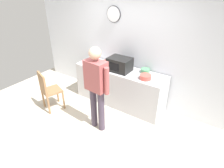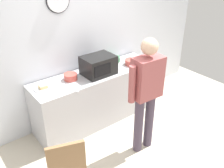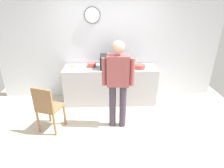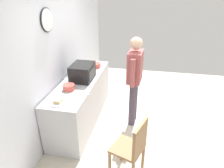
{
  "view_description": "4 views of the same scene",
  "coord_description": "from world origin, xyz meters",
  "px_view_note": "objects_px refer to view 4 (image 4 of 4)",
  "views": [
    {
      "loc": [
        2.1,
        -2.15,
        2.69
      ],
      "look_at": [
        0.1,
        0.8,
        0.73
      ],
      "focal_mm": 30.47,
      "sensor_mm": 36.0,
      "label": 1
    },
    {
      "loc": [
        -1.98,
        -1.76,
        2.64
      ],
      "look_at": [
        0.01,
        0.77,
        0.9
      ],
      "focal_mm": 39.69,
      "sensor_mm": 36.0,
      "label": 2
    },
    {
      "loc": [
        -0.06,
        -2.94,
        2.33
      ],
      "look_at": [
        0.06,
        0.67,
        0.71
      ],
      "focal_mm": 30.04,
      "sensor_mm": 36.0,
      "label": 3
    },
    {
      "loc": [
        -3.26,
        -0.03,
        2.47
      ],
      "look_at": [
        0.11,
        0.63,
        0.82
      ],
      "focal_mm": 32.3,
      "sensor_mm": 36.0,
      "label": 4
    }
  ],
  "objects_px": {
    "sandwich_plate": "(58,102)",
    "fork_utensil": "(85,95)",
    "mixing_bowl": "(69,87)",
    "spoon_utensil": "(67,77)",
    "cereal_bowl": "(80,67)",
    "salad_bowl": "(95,65)",
    "person_standing": "(135,76)",
    "microwave": "(83,72)",
    "wooden_chair": "(132,147)"
  },
  "relations": [
    {
      "from": "sandwich_plate",
      "to": "person_standing",
      "type": "bearing_deg",
      "value": -46.14
    },
    {
      "from": "salad_bowl",
      "to": "wooden_chair",
      "type": "bearing_deg",
      "value": -151.41
    },
    {
      "from": "cereal_bowl",
      "to": "sandwich_plate",
      "type": "bearing_deg",
      "value": -173.91
    },
    {
      "from": "microwave",
      "to": "wooden_chair",
      "type": "distance_m",
      "value": 1.71
    },
    {
      "from": "fork_utensil",
      "to": "person_standing",
      "type": "height_order",
      "value": "person_standing"
    },
    {
      "from": "cereal_bowl",
      "to": "wooden_chair",
      "type": "height_order",
      "value": "cereal_bowl"
    },
    {
      "from": "wooden_chair",
      "to": "salad_bowl",
      "type": "bearing_deg",
      "value": 28.59
    },
    {
      "from": "cereal_bowl",
      "to": "fork_utensil",
      "type": "distance_m",
      "value": 1.2
    },
    {
      "from": "wooden_chair",
      "to": "microwave",
      "type": "bearing_deg",
      "value": 41.62
    },
    {
      "from": "salad_bowl",
      "to": "mixing_bowl",
      "type": "distance_m",
      "value": 1.13
    },
    {
      "from": "sandwich_plate",
      "to": "mixing_bowl",
      "type": "distance_m",
      "value": 0.45
    },
    {
      "from": "microwave",
      "to": "mixing_bowl",
      "type": "relative_size",
      "value": 2.46
    },
    {
      "from": "spoon_utensil",
      "to": "cereal_bowl",
      "type": "bearing_deg",
      "value": -9.91
    },
    {
      "from": "cereal_bowl",
      "to": "spoon_utensil",
      "type": "bearing_deg",
      "value": 170.09
    },
    {
      "from": "microwave",
      "to": "sandwich_plate",
      "type": "height_order",
      "value": "microwave"
    },
    {
      "from": "sandwich_plate",
      "to": "salad_bowl",
      "type": "relative_size",
      "value": 1.08
    },
    {
      "from": "sandwich_plate",
      "to": "salad_bowl",
      "type": "bearing_deg",
      "value": -5.17
    },
    {
      "from": "mixing_bowl",
      "to": "spoon_utensil",
      "type": "bearing_deg",
      "value": 25.58
    },
    {
      "from": "cereal_bowl",
      "to": "fork_utensil",
      "type": "height_order",
      "value": "cereal_bowl"
    },
    {
      "from": "mixing_bowl",
      "to": "fork_utensil",
      "type": "xyz_separation_m",
      "value": [
        -0.14,
        -0.32,
        -0.04
      ]
    },
    {
      "from": "microwave",
      "to": "mixing_bowl",
      "type": "distance_m",
      "value": 0.48
    },
    {
      "from": "cereal_bowl",
      "to": "fork_utensil",
      "type": "bearing_deg",
      "value": -157.23
    },
    {
      "from": "microwave",
      "to": "cereal_bowl",
      "type": "distance_m",
      "value": 0.58
    },
    {
      "from": "cereal_bowl",
      "to": "spoon_utensil",
      "type": "xyz_separation_m",
      "value": [
        -0.5,
        0.09,
        -0.04
      ]
    },
    {
      "from": "fork_utensil",
      "to": "person_standing",
      "type": "distance_m",
      "value": 1.02
    },
    {
      "from": "microwave",
      "to": "salad_bowl",
      "type": "relative_size",
      "value": 2.06
    },
    {
      "from": "microwave",
      "to": "cereal_bowl",
      "type": "xyz_separation_m",
      "value": [
        0.52,
        0.24,
        -0.11
      ]
    },
    {
      "from": "sandwich_plate",
      "to": "cereal_bowl",
      "type": "bearing_deg",
      "value": 6.09
    },
    {
      "from": "salad_bowl",
      "to": "wooden_chair",
      "type": "xyz_separation_m",
      "value": [
        -1.88,
        -1.02,
        -0.42
      ]
    },
    {
      "from": "spoon_utensil",
      "to": "person_standing",
      "type": "xyz_separation_m",
      "value": [
        0.08,
        -1.29,
        0.11
      ]
    },
    {
      "from": "sandwich_plate",
      "to": "fork_utensil",
      "type": "distance_m",
      "value": 0.45
    },
    {
      "from": "salad_bowl",
      "to": "mixing_bowl",
      "type": "bearing_deg",
      "value": 172.17
    },
    {
      "from": "fork_utensil",
      "to": "spoon_utensil",
      "type": "height_order",
      "value": "same"
    },
    {
      "from": "salad_bowl",
      "to": "spoon_utensil",
      "type": "relative_size",
      "value": 1.42
    },
    {
      "from": "salad_bowl",
      "to": "cereal_bowl",
      "type": "bearing_deg",
      "value": 116.26
    },
    {
      "from": "mixing_bowl",
      "to": "spoon_utensil",
      "type": "distance_m",
      "value": 0.53
    },
    {
      "from": "salad_bowl",
      "to": "spoon_utensil",
      "type": "xyz_separation_m",
      "value": [
        -0.64,
        0.38,
        -0.04
      ]
    },
    {
      "from": "fork_utensil",
      "to": "cereal_bowl",
      "type": "bearing_deg",
      "value": 22.77
    },
    {
      "from": "cereal_bowl",
      "to": "fork_utensil",
      "type": "relative_size",
      "value": 1.17
    },
    {
      "from": "microwave",
      "to": "spoon_utensil",
      "type": "xyz_separation_m",
      "value": [
        0.02,
        0.33,
        -0.15
      ]
    },
    {
      "from": "fork_utensil",
      "to": "wooden_chair",
      "type": "xyz_separation_m",
      "value": [
        -0.62,
        -0.85,
        -0.38
      ]
    },
    {
      "from": "microwave",
      "to": "fork_utensil",
      "type": "xyz_separation_m",
      "value": [
        -0.59,
        -0.23,
        -0.15
      ]
    },
    {
      "from": "microwave",
      "to": "spoon_utensil",
      "type": "height_order",
      "value": "microwave"
    },
    {
      "from": "person_standing",
      "to": "wooden_chair",
      "type": "relative_size",
      "value": 1.83
    },
    {
      "from": "microwave",
      "to": "wooden_chair",
      "type": "xyz_separation_m",
      "value": [
        -1.21,
        -1.08,
        -0.52
      ]
    },
    {
      "from": "sandwich_plate",
      "to": "salad_bowl",
      "type": "xyz_separation_m",
      "value": [
        1.57,
        -0.14,
        0.03
      ]
    },
    {
      "from": "person_standing",
      "to": "wooden_chair",
      "type": "height_order",
      "value": "person_standing"
    },
    {
      "from": "mixing_bowl",
      "to": "spoon_utensil",
      "type": "relative_size",
      "value": 1.19
    },
    {
      "from": "sandwich_plate",
      "to": "fork_utensil",
      "type": "height_order",
      "value": "sandwich_plate"
    },
    {
      "from": "salad_bowl",
      "to": "spoon_utensil",
      "type": "distance_m",
      "value": 0.75
    }
  ]
}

